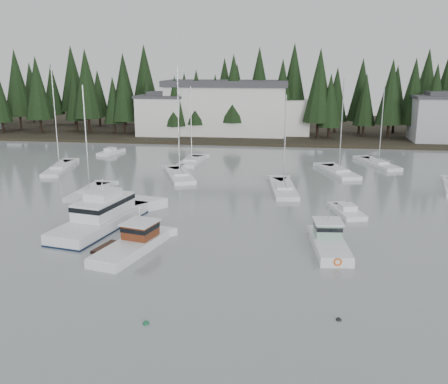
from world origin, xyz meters
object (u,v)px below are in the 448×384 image
at_px(harbor_inn, 236,108).
at_px(sailboat_7, 180,177).
at_px(sailboat_6, 339,173).
at_px(sailboat_0, 283,190).
at_px(lobster_boat_brown, 132,245).
at_px(house_west, 161,114).
at_px(cabin_cruiser_center, 102,219).
at_px(sailboat_2, 192,163).
at_px(sailboat_4, 90,193).
at_px(runabout_1, 347,213).
at_px(lobster_boat_teal, 329,243).
at_px(sailboat_10, 378,165).
at_px(runabout_3, 110,153).
at_px(house_east_a, 440,118).
at_px(sailboat_3, 60,169).

bearing_deg(harbor_inn, sailboat_7, -94.65).
bearing_deg(sailboat_6, sailboat_0, 127.33).
bearing_deg(sailboat_7, lobster_boat_brown, 162.85).
distance_m(house_west, cabin_cruiser_center, 57.97).
xyz_separation_m(sailboat_2, sailboat_4, (-8.08, -19.92, 0.01)).
bearing_deg(sailboat_4, sailboat_6, -60.76).
distance_m(sailboat_6, runabout_1, 19.41).
distance_m(lobster_boat_teal, runabout_1, 10.46).
height_order(house_west, sailboat_6, sailboat_6).
bearing_deg(sailboat_10, house_west, 38.93).
bearing_deg(runabout_1, runabout_3, 34.29).
relative_size(house_west, sailboat_4, 0.73).
height_order(harbor_inn, sailboat_4, sailboat_4).
xyz_separation_m(sailboat_4, sailboat_10, (36.08, 21.90, -0.01)).
bearing_deg(runabout_3, house_west, 1.13).
relative_size(cabin_cruiser_center, sailboat_6, 0.94).
bearing_deg(sailboat_2, sailboat_7, -175.62).
relative_size(sailboat_10, runabout_3, 2.14).
distance_m(sailboat_6, sailboat_7, 21.95).
bearing_deg(sailboat_6, runabout_1, 159.99).
bearing_deg(lobster_boat_brown, sailboat_2, 17.88).
bearing_deg(sailboat_6, house_west, 29.71).
bearing_deg(sailboat_2, sailboat_0, -134.19).
bearing_deg(runabout_3, harbor_inn, -27.25).
bearing_deg(sailboat_10, runabout_1, 144.79).
bearing_deg(lobster_boat_teal, runabout_1, -18.97).
bearing_deg(house_west, lobster_boat_brown, -77.39).
bearing_deg(cabin_cruiser_center, sailboat_2, 7.32).
height_order(cabin_cruiser_center, sailboat_7, sailboat_7).
xyz_separation_m(house_east_a, harbor_inn, (-38.96, 4.34, 0.87)).
height_order(sailboat_0, sailboat_2, sailboat_2).
xyz_separation_m(sailboat_3, sailboat_4, (9.66, -12.38, -0.01)).
bearing_deg(sailboat_3, house_west, -21.28).
height_order(house_east_a, sailboat_10, sailboat_10).
bearing_deg(sailboat_4, harbor_inn, -11.33).
bearing_deg(harbor_inn, runabout_3, -128.55).
relative_size(lobster_boat_brown, sailboat_7, 0.58).
relative_size(lobster_boat_brown, sailboat_6, 0.64).
bearing_deg(runabout_1, lobster_boat_teal, 150.32).
xyz_separation_m(house_east_a, sailboat_6, (-20.80, -29.50, -4.83)).
height_order(sailboat_3, sailboat_6, sailboat_3).
height_order(house_east_a, runabout_3, house_east_a).
relative_size(harbor_inn, runabout_3, 5.21).
height_order(house_west, house_east_a, house_east_a).
xyz_separation_m(sailboat_4, sailboat_7, (8.41, 10.17, 0.00)).
xyz_separation_m(cabin_cruiser_center, sailboat_2, (2.22, 31.14, -0.72)).
height_order(house_west, lobster_boat_brown, house_west).
xyz_separation_m(lobster_boat_teal, sailboat_7, (-18.09, 24.37, -0.40)).
relative_size(house_west, sailboat_10, 0.79).
height_order(lobster_boat_teal, sailboat_0, sailboat_0).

